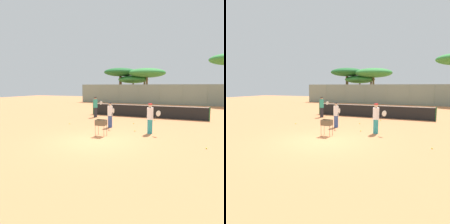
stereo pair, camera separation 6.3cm
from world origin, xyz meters
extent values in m
plane|color=#D37F4C|center=(0.00, 0.00, 0.00)|extent=(80.00, 80.00, 0.00)
cylinder|color=#26592D|center=(-5.07, 8.91, 0.54)|extent=(0.10, 0.10, 1.07)
cylinder|color=#26592D|center=(5.07, 8.91, 0.54)|extent=(0.10, 0.10, 1.07)
cube|color=black|center=(0.00, 8.91, 0.51)|extent=(10.14, 0.01, 1.01)
cube|color=white|center=(0.00, 8.91, 1.04)|extent=(10.14, 0.02, 0.06)
cylinder|color=gray|center=(-14.58, 22.57, 1.46)|extent=(0.08, 0.08, 2.92)
cylinder|color=gray|center=(-11.34, 22.57, 1.46)|extent=(0.08, 0.08, 2.92)
cylinder|color=gray|center=(-8.10, 22.57, 1.46)|extent=(0.08, 0.08, 2.92)
cylinder|color=gray|center=(-4.86, 22.57, 1.46)|extent=(0.08, 0.08, 2.92)
cylinder|color=gray|center=(-1.62, 22.57, 1.46)|extent=(0.08, 0.08, 2.92)
cylinder|color=gray|center=(1.62, 22.57, 1.46)|extent=(0.08, 0.08, 2.92)
cylinder|color=gray|center=(4.86, 22.57, 1.46)|extent=(0.08, 0.08, 2.92)
cube|color=gray|center=(0.00, 22.57, 1.46)|extent=(29.15, 0.01, 2.92)
cylinder|color=brown|center=(-8.89, 25.54, 2.16)|extent=(0.46, 0.46, 4.31)
ellipsoid|color=#1E6028|center=(-8.89, 25.54, 5.00)|extent=(5.52, 5.52, 1.38)
cylinder|color=brown|center=(-4.84, 26.09, 2.29)|extent=(0.29, 0.29, 4.58)
ellipsoid|color=#338438|center=(-4.84, 26.09, 5.06)|extent=(3.87, 3.87, 0.97)
cylinder|color=brown|center=(-6.79, 26.12, 1.57)|extent=(0.25, 0.25, 3.14)
ellipsoid|color=#338438|center=(-6.79, 26.12, 3.77)|extent=(5.05, 5.05, 1.26)
cylinder|color=brown|center=(-4.24, 25.33, 2.01)|extent=(0.32, 0.32, 4.02)
ellipsoid|color=#338438|center=(-4.24, 25.33, 4.76)|extent=(5.93, 5.93, 1.48)
cylinder|color=#334C8C|center=(-0.89, 3.54, 0.38)|extent=(0.27, 0.27, 0.77)
cylinder|color=white|center=(-0.89, 3.54, 1.09)|extent=(0.34, 0.34, 0.64)
sphere|color=#DBB28C|center=(-0.89, 3.54, 1.51)|extent=(0.21, 0.21, 0.21)
cylinder|color=black|center=(-0.89, 3.54, 1.60)|extent=(0.22, 0.22, 0.05)
cylinder|color=black|center=(-0.63, 3.30, 0.93)|extent=(0.13, 0.12, 0.27)
ellipsoid|color=silver|center=(-0.50, 3.19, 1.15)|extent=(0.31, 0.29, 0.43)
cylinder|color=teal|center=(1.95, 2.75, 0.41)|extent=(0.29, 0.29, 0.81)
cylinder|color=white|center=(1.95, 2.75, 1.15)|extent=(0.35, 0.35, 0.68)
sphere|color=#DBB28C|center=(1.95, 2.75, 1.60)|extent=(0.22, 0.22, 0.22)
cylinder|color=red|center=(1.95, 2.75, 1.69)|extent=(0.23, 0.23, 0.05)
cylinder|color=black|center=(2.28, 2.63, 0.98)|extent=(0.15, 0.08, 0.27)
ellipsoid|color=silver|center=(2.45, 2.56, 1.20)|extent=(0.38, 0.17, 0.43)
cylinder|color=#26262D|center=(-3.98, 7.29, 0.41)|extent=(0.29, 0.29, 0.83)
cylinder|color=teal|center=(-3.98, 7.29, 1.17)|extent=(0.36, 0.36, 0.69)
sphere|color=tan|center=(-3.98, 7.29, 1.63)|extent=(0.22, 0.22, 0.22)
cylinder|color=black|center=(-3.98, 7.29, 1.73)|extent=(0.24, 0.24, 0.06)
cylinder|color=black|center=(-3.76, 7.58, 1.00)|extent=(0.11, 0.13, 0.27)
ellipsoid|color=silver|center=(-3.65, 7.73, 1.22)|extent=(0.26, 0.34, 0.43)
cylinder|color=brown|center=(-0.57, 0.89, 0.29)|extent=(0.02, 0.02, 0.59)
cylinder|color=brown|center=(-0.06, 0.89, 0.29)|extent=(0.02, 0.02, 0.59)
cylinder|color=brown|center=(-0.57, 1.25, 0.29)|extent=(0.02, 0.02, 0.59)
cylinder|color=brown|center=(-0.06, 1.25, 0.29)|extent=(0.02, 0.02, 0.59)
cube|color=brown|center=(-0.32, 1.07, 0.59)|extent=(0.55, 0.40, 0.01)
cube|color=brown|center=(-0.32, 0.87, 0.74)|extent=(0.55, 0.01, 0.30)
cube|color=brown|center=(-0.32, 1.27, 0.74)|extent=(0.55, 0.01, 0.30)
cube|color=brown|center=(-0.59, 1.07, 0.74)|extent=(0.01, 0.40, 0.30)
cube|color=brown|center=(-0.04, 1.07, 0.74)|extent=(0.01, 0.40, 0.30)
sphere|color=#D1E54C|center=(-0.29, 0.97, 0.63)|extent=(0.07, 0.07, 0.07)
sphere|color=#D1E54C|center=(-0.50, 1.07, 0.68)|extent=(0.07, 0.07, 0.07)
sphere|color=#D1E54C|center=(-0.18, 0.92, 0.63)|extent=(0.07, 0.07, 0.07)
sphere|color=#D1E54C|center=(-0.41, 1.00, 0.63)|extent=(0.07, 0.07, 0.07)
sphere|color=#D1E54C|center=(-0.22, 0.96, 0.68)|extent=(0.07, 0.07, 0.07)
sphere|color=#D1E54C|center=(-0.21, 1.01, 0.63)|extent=(0.07, 0.07, 0.07)
sphere|color=#D1E54C|center=(-0.28, 1.02, 0.68)|extent=(0.07, 0.07, 0.07)
sphere|color=#D1E54C|center=(-0.34, 1.09, 0.68)|extent=(0.07, 0.07, 0.07)
sphere|color=#D1E54C|center=(-0.29, 1.07, 0.63)|extent=(0.07, 0.07, 0.07)
sphere|color=#D1E54C|center=(-0.17, 1.08, 0.63)|extent=(0.07, 0.07, 0.07)
sphere|color=#D1E54C|center=(-0.11, 1.15, 0.68)|extent=(0.07, 0.07, 0.07)
sphere|color=#D1E54C|center=(-0.26, 0.99, 0.63)|extent=(0.07, 0.07, 0.07)
sphere|color=#D1E54C|center=(-0.52, 1.20, 0.68)|extent=(0.07, 0.07, 0.07)
sphere|color=#D1E54C|center=(0.12, 5.39, 0.03)|extent=(0.07, 0.07, 0.07)
sphere|color=#D1E54C|center=(0.99, 2.97, 0.03)|extent=(0.07, 0.07, 0.07)
sphere|color=#D1E54C|center=(-4.02, 3.47, 0.03)|extent=(0.07, 0.07, 0.07)
sphere|color=#D1E54C|center=(1.15, 7.39, 0.03)|extent=(0.07, 0.07, 0.07)
sphere|color=#D1E54C|center=(4.94, 0.70, 0.03)|extent=(0.07, 0.07, 0.07)
camera|label=1|loc=(4.90, -9.29, 2.70)|focal=35.00mm
camera|label=2|loc=(4.96, -9.26, 2.70)|focal=35.00mm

